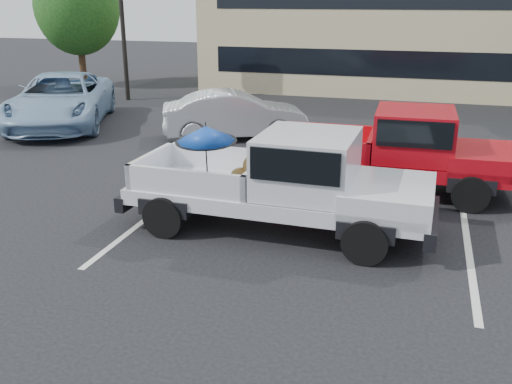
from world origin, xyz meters
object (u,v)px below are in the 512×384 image
tree_left (77,6)px  silver_pickup (294,178)px  blue_suv (61,100)px  silver_sedan (235,115)px  red_pickup (405,148)px

tree_left → silver_pickup: bearing=-47.2°
blue_suv → silver_sedan: bearing=-23.4°
silver_sedan → blue_suv: 6.18m
tree_left → silver_pickup: tree_left is taller
tree_left → blue_suv: size_ratio=0.97×
tree_left → silver_sedan: bearing=-38.1°
silver_pickup → silver_sedan: bearing=118.1°
silver_pickup → silver_sedan: silver_pickup is taller
tree_left → silver_pickup: size_ratio=1.05×
silver_pickup → red_pickup: 3.44m
blue_suv → tree_left: bearing=95.5°
silver_pickup → silver_sedan: size_ratio=1.31×
silver_pickup → red_pickup: bearing=59.9°
silver_pickup → red_pickup: (1.81, 2.93, -0.04)m
tree_left → red_pickup: size_ratio=1.06×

